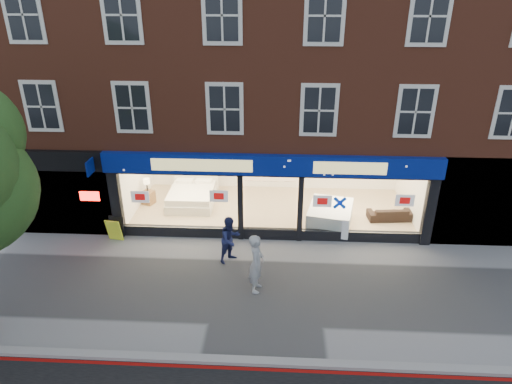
# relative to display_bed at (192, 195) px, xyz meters

# --- Properties ---
(ground) EXTENTS (120.00, 120.00, 0.00)m
(ground) POSITION_rel_display_bed_xyz_m (3.29, -5.63, -0.46)
(ground) COLOR gray
(ground) RESTS_ON ground
(kerb_line) EXTENTS (60.00, 0.10, 0.01)m
(kerb_line) POSITION_rel_display_bed_xyz_m (3.29, -8.73, -0.45)
(kerb_line) COLOR #8C0A07
(kerb_line) RESTS_ON ground
(kerb_stone) EXTENTS (60.00, 0.25, 0.12)m
(kerb_stone) POSITION_rel_display_bed_xyz_m (3.29, -8.53, -0.40)
(kerb_stone) COLOR gray
(kerb_stone) RESTS_ON ground
(showroom_floor) EXTENTS (11.00, 4.50, 0.10)m
(showroom_floor) POSITION_rel_display_bed_xyz_m (3.29, -0.38, -0.41)
(showroom_floor) COLOR tan
(showroom_floor) RESTS_ON ground
(building) EXTENTS (19.00, 8.26, 10.30)m
(building) POSITION_rel_display_bed_xyz_m (3.28, 1.30, 6.21)
(building) COLOR brown
(building) RESTS_ON ground
(display_bed) EXTENTS (1.92, 2.28, 1.29)m
(display_bed) POSITION_rel_display_bed_xyz_m (0.00, 0.00, 0.00)
(display_bed) COLOR white
(display_bed) RESTS_ON showroom_floor
(bedside_table) EXTENTS (0.58, 0.58, 0.55)m
(bedside_table) POSITION_rel_display_bed_xyz_m (-1.81, -0.16, -0.09)
(bedside_table) COLOR brown
(bedside_table) RESTS_ON showroom_floor
(mattress_stack) EXTENTS (1.92, 2.24, 0.77)m
(mattress_stack) POSITION_rel_display_bed_xyz_m (5.53, -1.58, 0.03)
(mattress_stack) COLOR white
(mattress_stack) RESTS_ON showroom_floor
(sofa) EXTENTS (1.74, 0.82, 0.49)m
(sofa) POSITION_rel_display_bed_xyz_m (7.89, -1.01, -0.11)
(sofa) COLOR black
(sofa) RESTS_ON showroom_floor
(a_board) EXTENTS (0.62, 0.46, 0.87)m
(a_board) POSITION_rel_display_bed_xyz_m (-2.26, -2.93, -0.03)
(a_board) COLOR #E0F02A
(a_board) RESTS_ON ground
(pedestrian_grey) EXTENTS (0.52, 0.73, 1.88)m
(pedestrian_grey) POSITION_rel_display_bed_xyz_m (2.97, -5.58, 0.48)
(pedestrian_grey) COLOR #A0A2A8
(pedestrian_grey) RESTS_ON ground
(pedestrian_blue) EXTENTS (0.98, 0.99, 1.61)m
(pedestrian_blue) POSITION_rel_display_bed_xyz_m (2.02, -4.04, 0.34)
(pedestrian_blue) COLOR #1C224E
(pedestrian_blue) RESTS_ON ground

